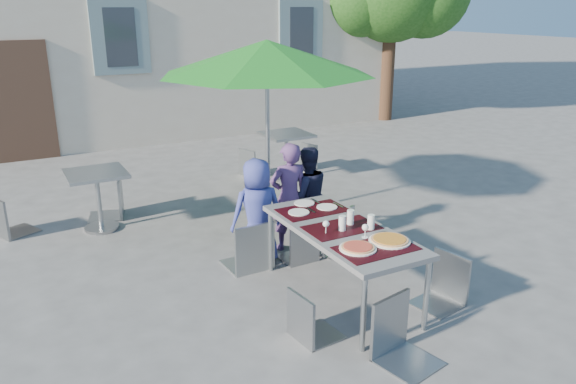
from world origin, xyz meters
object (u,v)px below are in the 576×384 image
chair_1 (301,220)px  cafe_table_0 (98,189)px  chair_3 (310,288)px  chair_5 (402,295)px  pizza_near_left (358,248)px  child_2 (306,196)px  cafe_table_1 (286,147)px  dining_table (342,233)px  bg_chair_l_0 (2,192)px  chair_2 (335,203)px  child_1 (289,197)px  child_0 (257,212)px  bg_chair_r_1 (306,142)px  bg_chair_l_1 (251,146)px  chair_0 (250,216)px  chair_4 (447,251)px  pizza_near_right (389,240)px  patio_umbrella (267,59)px

chair_1 → cafe_table_0: bearing=131.3°
chair_3 → chair_5: size_ratio=0.86×
pizza_near_left → child_2: size_ratio=0.28×
chair_3 → cafe_table_1: 4.75m
dining_table → bg_chair_l_0: size_ratio=1.88×
chair_2 → cafe_table_1: (0.86, 2.81, -0.05)m
pizza_near_left → chair_1: bearing=81.1°
child_1 → cafe_table_0: size_ratio=1.66×
chair_1 → chair_5: chair_5 is taller
child_1 → bg_chair_l_0: bearing=-28.2°
chair_3 → chair_1: bearing=63.3°
chair_3 → cafe_table_1: chair_3 is taller
child_0 → cafe_table_0: child_0 is taller
bg_chair_l_0 → bg_chair_r_1: 4.92m
child_2 → bg_chair_l_1: (0.59, 2.91, -0.08)m
pizza_near_left → child_0: child_0 is taller
dining_table → chair_0: (-0.52, 1.00, -0.07)m
dining_table → cafe_table_1: 4.05m
chair_5 → bg_chair_l_1: chair_5 is taller
chair_4 → chair_0: bearing=131.2°
child_2 → pizza_near_right: bearing=90.8°
bg_chair_r_1 → child_1: bearing=-123.2°
child_1 → chair_0: bearing=31.7°
chair_1 → bg_chair_l_1: size_ratio=0.96×
chair_3 → bg_chair_r_1: 5.38m
chair_1 → bg_chair_l_1: bg_chair_l_1 is taller
pizza_near_left → bg_chair_l_0: size_ratio=0.34×
chair_5 → pizza_near_right: bearing=61.5°
dining_table → chair_0: chair_0 is taller
child_0 → child_1: (0.49, 0.18, 0.04)m
chair_2 → chair_4: 1.57m
child_0 → chair_3: 1.65m
pizza_near_right → bg_chair_l_1: (0.80, 4.77, -0.25)m
pizza_near_left → chair_1: chair_1 is taller
child_1 → chair_1: bearing=87.7°
child_2 → bg_chair_l_0: size_ratio=1.23×
child_2 → child_1: bearing=20.9°
chair_1 → cafe_table_1: (1.35, 2.88, 0.06)m
chair_5 → bg_chair_l_0: 5.19m
chair_3 → chair_2: bearing=50.8°
cafe_table_1 → bg_chair_l_0: bearing=-174.0°
pizza_near_left → child_1: child_1 is taller
child_1 → chair_0: (-0.64, -0.31, -0.02)m
child_2 → chair_2: 0.43m
pizza_near_left → chair_0: bearing=103.7°
patio_umbrella → pizza_near_left: bearing=-100.3°
child_2 → chair_5: (-0.53, -2.46, -0.01)m
child_1 → chair_4: child_1 is taller
child_1 → bg_chair_r_1: (1.88, 2.88, -0.16)m
pizza_near_right → bg_chair_l_1: bearing=80.5°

